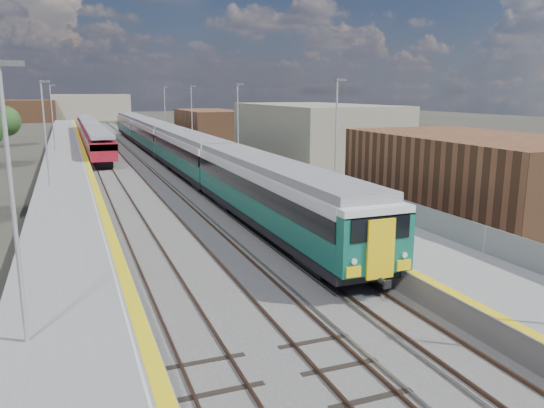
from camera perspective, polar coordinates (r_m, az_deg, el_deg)
ground at (r=58.13m, az=-12.25°, el=4.09°), size 320.00×320.00×0.00m
ballast_bed at (r=60.29m, az=-14.74°, el=4.27°), size 10.50×155.00×0.06m
tracks at (r=62.00m, az=-14.38°, el=4.56°), size 8.96×160.00×0.17m
platform_right at (r=61.49m, az=-7.76°, el=5.17°), size 4.70×155.00×8.52m
platform_left at (r=59.87m, az=-21.25°, el=4.27°), size 4.30×155.00×8.52m
buildings at (r=145.87m, az=-25.34°, el=12.05°), size 72.00×185.50×40.00m
green_train at (r=59.39m, az=-11.11°, el=6.60°), size 3.06×84.97×3.36m
red_train at (r=81.24m, az=-18.88°, el=7.31°), size 2.66×53.97×3.35m
tree_c at (r=84.34m, az=-26.79°, el=7.96°), size 4.28×4.28×5.79m
tree_d at (r=79.28m, az=0.41°, el=9.02°), size 4.23×4.23×5.73m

